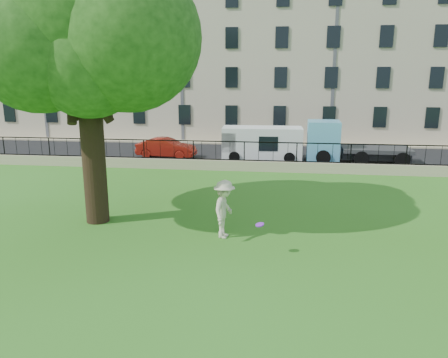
# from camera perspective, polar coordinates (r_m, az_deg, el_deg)

# --- Properties ---
(ground) EXTENTS (120.00, 120.00, 0.00)m
(ground) POSITION_cam_1_polar(r_m,az_deg,el_deg) (14.15, -1.49, -9.55)
(ground) COLOR #336E1A
(ground) RESTS_ON ground
(retaining_wall) EXTENTS (50.00, 0.40, 0.60)m
(retaining_wall) POSITION_cam_1_polar(r_m,az_deg,el_deg) (25.48, 2.64, 1.75)
(retaining_wall) COLOR tan
(retaining_wall) RESTS_ON ground
(iron_railing) EXTENTS (50.00, 0.05, 1.13)m
(iron_railing) POSITION_cam_1_polar(r_m,az_deg,el_deg) (25.31, 2.67, 3.64)
(iron_railing) COLOR black
(iron_railing) RESTS_ON retaining_wall
(street) EXTENTS (60.00, 9.00, 0.01)m
(street) POSITION_cam_1_polar(r_m,az_deg,el_deg) (30.13, 3.39, 3.05)
(street) COLOR black
(street) RESTS_ON ground
(sidewalk) EXTENTS (60.00, 1.40, 0.12)m
(sidewalk) POSITION_cam_1_polar(r_m,az_deg,el_deg) (35.23, 3.99, 4.70)
(sidewalk) COLOR tan
(sidewalk) RESTS_ON ground
(building_row) EXTENTS (56.40, 10.40, 13.80)m
(building_row) POSITION_cam_1_polar(r_m,az_deg,el_deg) (40.47, 4.66, 15.60)
(building_row) COLOR #C4B59C
(building_row) RESTS_ON ground
(tree) EXTENTS (8.56, 6.78, 10.88)m
(tree) POSITION_cam_1_polar(r_m,az_deg,el_deg) (16.93, -18.16, 18.98)
(tree) COLOR black
(tree) RESTS_ON ground
(man) EXTENTS (0.96, 1.42, 2.04)m
(man) POSITION_cam_1_polar(r_m,az_deg,el_deg) (15.04, 0.04, -3.96)
(man) COLOR beige
(man) RESTS_ON ground
(frisbee) EXTENTS (0.34, 0.35, 0.12)m
(frisbee) POSITION_cam_1_polar(r_m,az_deg,el_deg) (13.63, 4.69, -5.96)
(frisbee) COLOR purple
(red_sedan) EXTENTS (4.05, 1.67, 1.31)m
(red_sedan) POSITION_cam_1_polar(r_m,az_deg,el_deg) (29.65, -7.55, 4.05)
(red_sedan) COLOR #B52216
(red_sedan) RESTS_ON street
(white_van) EXTENTS (5.18, 2.16, 2.15)m
(white_van) POSITION_cam_1_polar(r_m,az_deg,el_deg) (28.62, 5.00, 4.63)
(white_van) COLOR white
(white_van) RESTS_ON street
(blue_truck) EXTENTS (6.26, 2.41, 2.60)m
(blue_truck) POSITION_cam_1_polar(r_m,az_deg,el_deg) (28.97, 16.96, 4.64)
(blue_truck) COLOR #61B6E4
(blue_truck) RESTS_ON street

